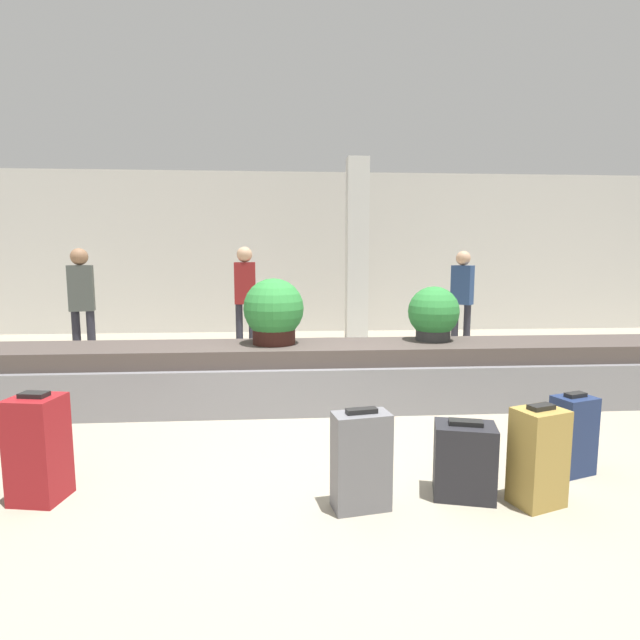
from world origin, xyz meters
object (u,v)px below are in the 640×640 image
Objects in this scene: suitcase_2 at (38,448)px; potted_plant_1 at (274,312)px; traveler_0 at (82,297)px; suitcase_4 at (573,435)px; traveler_1 at (245,291)px; suitcase_0 at (464,460)px; suitcase_1 at (538,457)px; traveler_2 at (462,293)px; suitcase_3 at (361,461)px; pillar at (357,253)px; potted_plant_0 at (434,314)px.

suitcase_2 is 1.04× the size of potted_plant_1.
potted_plant_1 is 0.41× the size of traveler_0.
traveler_1 reaches higher than suitcase_4.
suitcase_0 is 0.72× the size of suitcase_2.
suitcase_0 is at bearing 144.00° from suitcase_1.
potted_plant_1 is (-1.68, 2.27, 0.66)m from suitcase_1.
traveler_0 is at bearing 15.45° from traveler_1.
suitcase_3 is at bearing -72.74° from traveler_2.
traveler_2 is (4.39, 4.60, 0.62)m from suitcase_2.
suitcase_3 is at bearing 2.76° from suitcase_2.
potted_plant_1 reaches higher than suitcase_3.
traveler_0 is at bearing -158.35° from pillar.
suitcase_0 is at bearing -179.78° from suitcase_4.
potted_plant_1 is at bearing 107.50° from suitcase_1.
potted_plant_0 is (0.45, 2.23, 0.68)m from suitcase_0.
traveler_2 is at bearing 85.28° from suitcase_0.
suitcase_3 is at bearing 176.17° from suitcase_4.
suitcase_4 reaches higher than suitcase_0.
suitcase_0 is 5.13m from traveler_1.
suitcase_4 is (3.61, 0.14, -0.06)m from suitcase_2.
pillar is 1.90× the size of traveler_1.
potted_plant_1 is 3.30m from traveler_0.
suitcase_1 is at bearing 4.80° from suitcase_2.
traveler_0 is (-1.22, 3.92, 0.64)m from suitcase_2.
traveler_1 is at bearing -137.02° from traveler_2.
traveler_2 reaches higher than potted_plant_1.
traveler_1 is at bearing 102.84° from suitcase_4.
pillar is 5.60m from suitcase_4.
suitcase_3 is 2.41m from potted_plant_1.
potted_plant_1 is at bearing -95.19° from traveler_2.
suitcase_4 is (1.59, 0.40, -0.02)m from suitcase_3.
traveler_2 is at bearing -6.73° from traveler_0.
potted_plant_0 is at bearing 93.25° from suitcase_0.
potted_plant_0 reaches higher than suitcase_3.
suitcase_0 is 0.30× the size of traveler_1.
pillar is at bearing 74.04° from suitcase_1.
potted_plant_0 is at bearing 128.82° from traveler_1.
suitcase_2 reaches higher than suitcase_4.
traveler_2 is at bearing 41.59° from potted_plant_1.
suitcase_0 is 2.59m from potted_plant_1.
traveler_1 is at bearing 131.00° from potted_plant_0.
suitcase_1 is 2.90m from potted_plant_1.
potted_plant_1 reaches higher than suitcase_4.
suitcase_4 is 0.36× the size of traveler_0.
suitcase_1 reaches higher than suitcase_4.
suitcase_4 is at bearing 12.17° from suitcase_2.
suitcase_0 is 0.88× the size of potted_plant_0.
pillar is at bearing 72.05° from suitcase_3.
traveler_1 is at bearing -153.91° from pillar.
pillar reaches higher than suitcase_1.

